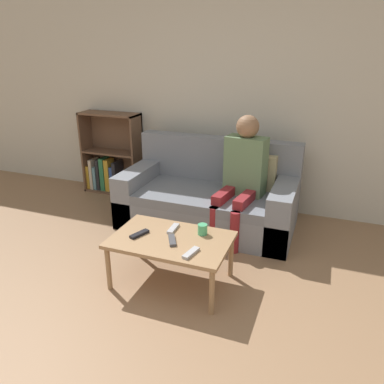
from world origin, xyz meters
TOP-DOWN VIEW (x-y plane):
  - ground_plane at (0.00, 0.00)m, footprint 22.00×22.00m
  - wall_back at (0.00, 2.83)m, footprint 12.00×0.06m
  - couch at (-0.09, 2.20)m, footprint 1.79×0.91m
  - bookshelf at (-1.60, 2.68)m, footprint 0.76×0.28m
  - coffee_table at (-0.04, 1.05)m, footprint 0.92×0.59m
  - person_adult at (0.26, 2.12)m, footprint 0.44×0.67m
  - cup_near at (0.17, 1.20)m, footprint 0.08×0.08m
  - tv_remote_0 at (0.19, 0.88)m, footprint 0.08×0.18m
  - tv_remote_1 at (-0.01, 1.00)m, footprint 0.12×0.17m
  - tv_remote_2 at (-0.29, 1.00)m, footprint 0.11×0.18m
  - tv_remote_3 at (-0.08, 1.18)m, footprint 0.05×0.17m

SIDE VIEW (x-z plane):
  - ground_plane at x=0.00m, z-range 0.00..0.00m
  - couch at x=-0.09m, z-range -0.15..0.72m
  - coffee_table at x=-0.04m, z-range 0.16..0.56m
  - bookshelf at x=-1.60m, z-range -0.10..0.93m
  - tv_remote_0 at x=0.19m, z-range 0.40..0.42m
  - tv_remote_1 at x=-0.01m, z-range 0.40..0.42m
  - tv_remote_2 at x=-0.29m, z-range 0.40..0.42m
  - tv_remote_3 at x=-0.08m, z-range 0.40..0.42m
  - cup_near at x=0.17m, z-range 0.40..0.49m
  - person_adult at x=0.26m, z-range 0.09..1.28m
  - wall_back at x=0.00m, z-range 0.00..2.60m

